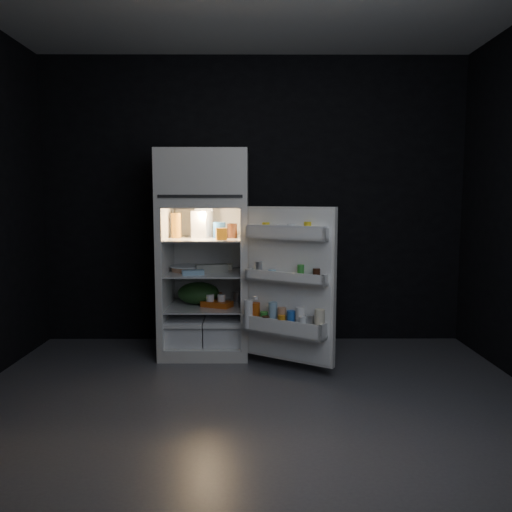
{
  "coord_description": "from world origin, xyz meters",
  "views": [
    {
      "loc": [
        0.01,
        -3.09,
        1.36
      ],
      "look_at": [
        0.03,
        1.0,
        0.9
      ],
      "focal_mm": 35.0,
      "sensor_mm": 36.0,
      "label": 1
    }
  ],
  "objects_px": {
    "refrigerator": "(205,246)",
    "fridge_door": "(288,288)",
    "egg_carton": "(212,268)",
    "yogurt_tray": "(217,304)",
    "milk_jug": "(202,224)"
  },
  "relations": [
    {
      "from": "yogurt_tray",
      "to": "refrigerator",
      "type": "bearing_deg",
      "value": 159.83
    },
    {
      "from": "milk_jug",
      "to": "egg_carton",
      "type": "relative_size",
      "value": 0.86
    },
    {
      "from": "egg_carton",
      "to": "yogurt_tray",
      "type": "bearing_deg",
      "value": -58.71
    },
    {
      "from": "fridge_door",
      "to": "yogurt_tray",
      "type": "xyz_separation_m",
      "value": [
        -0.59,
        0.47,
        -0.23
      ]
    },
    {
      "from": "yogurt_tray",
      "to": "egg_carton",
      "type": "bearing_deg",
      "value": 157.16
    },
    {
      "from": "milk_jug",
      "to": "yogurt_tray",
      "type": "bearing_deg",
      "value": -21.74
    },
    {
      "from": "milk_jug",
      "to": "yogurt_tray",
      "type": "distance_m",
      "value": 0.72
    },
    {
      "from": "fridge_door",
      "to": "egg_carton",
      "type": "distance_m",
      "value": 0.83
    },
    {
      "from": "fridge_door",
      "to": "egg_carton",
      "type": "relative_size",
      "value": 4.38
    },
    {
      "from": "fridge_door",
      "to": "yogurt_tray",
      "type": "bearing_deg",
      "value": 141.34
    },
    {
      "from": "egg_carton",
      "to": "milk_jug",
      "type": "bearing_deg",
      "value": 131.0
    },
    {
      "from": "fridge_door",
      "to": "egg_carton",
      "type": "bearing_deg",
      "value": 140.66
    },
    {
      "from": "refrigerator",
      "to": "milk_jug",
      "type": "distance_m",
      "value": 0.19
    },
    {
      "from": "refrigerator",
      "to": "fridge_door",
      "type": "distance_m",
      "value": 0.95
    },
    {
      "from": "refrigerator",
      "to": "yogurt_tray",
      "type": "xyz_separation_m",
      "value": [
        0.11,
        -0.1,
        -0.5
      ]
    }
  ]
}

